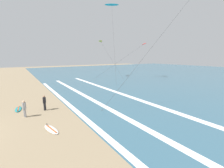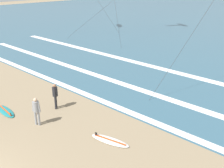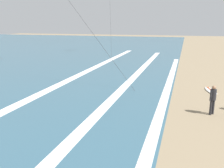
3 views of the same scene
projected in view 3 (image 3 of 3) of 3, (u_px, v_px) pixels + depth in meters
The scene contains 5 objects.
wave_foam_shoreline at pixel (164, 101), 15.51m from camera, with size 37.60×0.52×0.01m, color white.
wave_foam_mid_break at pixel (123, 88), 18.45m from camera, with size 46.45×0.65×0.01m, color white.
wave_foam_outer_break at pixel (63, 83), 20.12m from camera, with size 49.48×0.78×0.01m, color white.
surfer_foreground_main at pixel (213, 97), 13.06m from camera, with size 0.44×0.40×1.60m.
surfboard_near_water at pixel (211, 91), 17.75m from camera, with size 2.18×1.02×0.25m.
Camera 3 is at (-16.46, 8.24, 4.81)m, focal length 39.62 mm.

